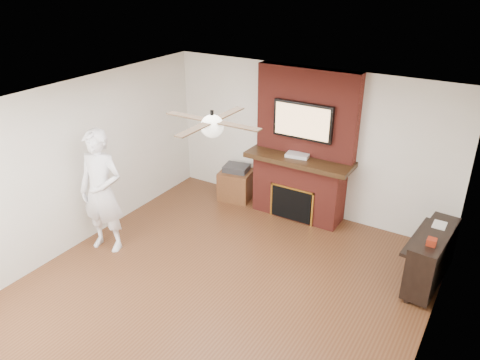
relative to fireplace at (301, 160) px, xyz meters
The scene contains 12 objects.
room_shell 2.56m from the fireplace, 90.00° to the right, with size 5.36×5.86×2.86m.
fireplace is the anchor object (origin of this frame).
tv 0.69m from the fireplace, 90.00° to the right, with size 1.00×0.08×0.60m.
ceiling_fan 2.88m from the fireplace, 90.00° to the right, with size 1.21×1.21×0.31m.
person 3.21m from the fireplace, 129.41° to the right, with size 0.69×0.46×1.88m, color white.
side_table 1.41m from the fireplace, behind, with size 0.65×0.65×0.64m.
piano 2.53m from the fireplace, 20.63° to the right, with size 0.54×1.23×0.88m.
cable_box 0.15m from the fireplace, 108.90° to the right, with size 0.37×0.21×0.05m, color silver.
candle_orange 0.97m from the fireplace, 123.49° to the right, with size 0.07×0.07×0.12m, color #F1511C.
candle_green 0.99m from the fireplace, 83.80° to the right, with size 0.08×0.08×0.08m, color #2C6F2F.
candle_cream 0.98m from the fireplace, 67.37° to the right, with size 0.08×0.08×0.10m, color beige.
candle_blue 0.98m from the fireplace, 59.14° to the right, with size 0.06×0.06×0.08m, color #2E418C.
Camera 1 is at (2.84, -4.06, 4.00)m, focal length 35.00 mm.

